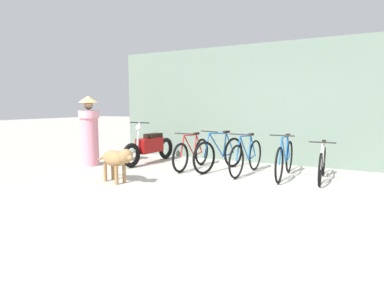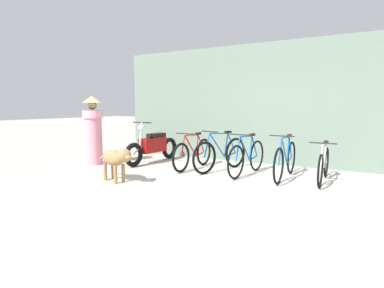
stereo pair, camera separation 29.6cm
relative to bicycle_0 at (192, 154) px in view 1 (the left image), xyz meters
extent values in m
plane|color=#ADA89E|center=(1.33, -1.44, -0.34)|extent=(60.00, 60.00, 0.00)
cube|color=slate|center=(1.33, 1.47, 1.13)|extent=(8.23, 0.20, 2.95)
torus|color=black|center=(-0.03, -0.49, -0.02)|extent=(0.09, 0.65, 0.65)
torus|color=black|center=(0.03, 0.49, -0.02)|extent=(0.09, 0.65, 0.65)
cylinder|color=red|center=(-0.01, -0.11, 0.19)|extent=(0.06, 0.49, 0.54)
cylinder|color=red|center=(0.01, 0.17, 0.17)|extent=(0.04, 0.13, 0.49)
cylinder|color=red|center=(0.00, -0.06, 0.43)|extent=(0.06, 0.57, 0.06)
cylinder|color=red|center=(0.02, 0.31, -0.05)|extent=(0.05, 0.37, 0.08)
cylinder|color=red|center=(0.02, 0.36, 0.20)|extent=(0.05, 0.30, 0.45)
cylinder|color=red|center=(-0.03, -0.42, 0.21)|extent=(0.04, 0.18, 0.48)
cube|color=black|center=(0.01, 0.22, 0.45)|extent=(0.08, 0.18, 0.05)
cylinder|color=black|center=(-0.02, -0.35, 0.49)|extent=(0.46, 0.05, 0.02)
torus|color=black|center=(0.49, -0.41, 0.00)|extent=(0.27, 0.68, 0.70)
torus|color=black|center=(0.81, 0.58, 0.00)|extent=(0.27, 0.68, 0.70)
cylinder|color=#1959A5|center=(0.61, -0.03, 0.23)|extent=(0.18, 0.50, 0.58)
cylinder|color=#1959A5|center=(0.71, 0.26, 0.21)|extent=(0.07, 0.13, 0.53)
cylinder|color=#1959A5|center=(0.63, 0.02, 0.49)|extent=(0.21, 0.58, 0.06)
cylinder|color=#1959A5|center=(0.75, 0.39, -0.02)|extent=(0.15, 0.38, 0.08)
cylinder|color=#1959A5|center=(0.77, 0.44, 0.24)|extent=(0.12, 0.30, 0.49)
cylinder|color=#1959A5|center=(0.51, -0.34, 0.26)|extent=(0.08, 0.18, 0.51)
cube|color=black|center=(0.72, 0.30, 0.50)|extent=(0.12, 0.19, 0.05)
cylinder|color=black|center=(0.54, -0.26, 0.55)|extent=(0.45, 0.16, 0.02)
torus|color=black|center=(1.22, -0.49, -0.01)|extent=(0.13, 0.67, 0.68)
torus|color=black|center=(1.35, 0.48, -0.01)|extent=(0.13, 0.67, 0.68)
cylinder|color=#1959A5|center=(1.27, -0.11, 0.21)|extent=(0.09, 0.49, 0.56)
cylinder|color=#1959A5|center=(1.31, 0.17, 0.20)|extent=(0.04, 0.13, 0.51)
cylinder|color=#1959A5|center=(1.27, -0.07, 0.47)|extent=(0.10, 0.56, 0.06)
cylinder|color=#1959A5|center=(1.32, 0.30, -0.03)|extent=(0.08, 0.37, 0.08)
cylinder|color=#1959A5|center=(1.33, 0.35, 0.22)|extent=(0.07, 0.29, 0.47)
cylinder|color=#1959A5|center=(1.23, -0.42, 0.24)|extent=(0.05, 0.18, 0.50)
cube|color=black|center=(1.31, 0.21, 0.48)|extent=(0.09, 0.19, 0.05)
cylinder|color=black|center=(1.24, -0.34, 0.52)|extent=(0.46, 0.08, 0.02)
torus|color=black|center=(2.04, -0.49, 0.00)|extent=(0.06, 0.68, 0.68)
torus|color=black|center=(2.07, 0.57, 0.00)|extent=(0.06, 0.68, 0.68)
cylinder|color=#1959A5|center=(2.05, -0.08, 0.22)|extent=(0.04, 0.53, 0.57)
cylinder|color=#1959A5|center=(2.06, 0.23, 0.20)|extent=(0.03, 0.13, 0.52)
cylinder|color=#1959A5|center=(2.05, -0.03, 0.48)|extent=(0.05, 0.61, 0.06)
cylinder|color=#1959A5|center=(2.06, 0.37, -0.03)|extent=(0.04, 0.40, 0.08)
cylinder|color=#1959A5|center=(2.07, 0.43, 0.23)|extent=(0.04, 0.32, 0.48)
cylinder|color=#1959A5|center=(2.04, -0.41, 0.25)|extent=(0.03, 0.19, 0.50)
cube|color=black|center=(2.06, 0.28, 0.49)|extent=(0.08, 0.18, 0.05)
cylinder|color=black|center=(2.04, -0.33, 0.53)|extent=(0.46, 0.04, 0.02)
torus|color=black|center=(2.74, -0.39, -0.04)|extent=(0.05, 0.60, 0.60)
torus|color=black|center=(2.76, 0.56, -0.04)|extent=(0.05, 0.60, 0.60)
cylinder|color=beige|center=(2.75, -0.02, 0.15)|extent=(0.04, 0.47, 0.50)
cylinder|color=beige|center=(2.75, 0.25, 0.14)|extent=(0.03, 0.12, 0.46)
cylinder|color=beige|center=(2.75, 0.03, 0.38)|extent=(0.04, 0.55, 0.06)
cylinder|color=beige|center=(2.75, 0.39, -0.07)|extent=(0.04, 0.36, 0.07)
cylinder|color=beige|center=(2.76, 0.43, 0.16)|extent=(0.03, 0.29, 0.42)
cylinder|color=beige|center=(2.74, -0.32, 0.17)|extent=(0.03, 0.17, 0.44)
cube|color=black|center=(2.75, 0.30, 0.39)|extent=(0.07, 0.18, 0.05)
cylinder|color=black|center=(2.74, -0.25, 0.43)|extent=(0.46, 0.03, 0.02)
torus|color=black|center=(-1.32, -0.51, -0.06)|extent=(0.16, 0.58, 0.58)
torus|color=black|center=(-1.21, 0.87, -0.06)|extent=(0.16, 0.58, 0.58)
cube|color=maroon|center=(-1.27, 0.18, 0.11)|extent=(0.34, 0.81, 0.37)
cube|color=black|center=(-1.26, 0.32, 0.34)|extent=(0.28, 0.52, 0.10)
cylinder|color=silver|center=(-1.30, -0.25, 0.40)|extent=(0.06, 0.16, 0.59)
cylinder|color=silver|center=(-1.31, -0.41, 0.03)|extent=(0.06, 0.24, 0.20)
cylinder|color=black|center=(-1.30, -0.20, 0.69)|extent=(0.58, 0.07, 0.03)
sphere|color=silver|center=(-1.30, -0.23, 0.57)|extent=(0.15, 0.15, 0.14)
ellipsoid|color=#997247|center=(-0.76, -1.76, 0.11)|extent=(0.67, 0.47, 0.30)
cylinder|color=#997247|center=(-0.56, -1.74, -0.17)|extent=(0.08, 0.08, 0.34)
cylinder|color=#997247|center=(-0.61, -1.90, -0.17)|extent=(0.08, 0.08, 0.34)
cylinder|color=#997247|center=(-0.92, -1.63, -0.17)|extent=(0.08, 0.08, 0.34)
cylinder|color=#997247|center=(-0.97, -1.79, -0.17)|extent=(0.08, 0.08, 0.34)
sphere|color=#997247|center=(-0.40, -1.87, 0.19)|extent=(0.32, 0.32, 0.26)
ellipsoid|color=#997247|center=(-0.30, -1.90, 0.17)|extent=(0.17, 0.14, 0.10)
cylinder|color=#997247|center=(-1.16, -1.64, 0.08)|extent=(0.27, 0.12, 0.16)
cylinder|color=pink|center=(-2.38, -0.72, 0.32)|extent=(0.54, 0.54, 1.32)
cylinder|color=#FFA0B2|center=(-2.38, -0.72, 0.89)|extent=(0.63, 0.63, 0.18)
sphere|color=tan|center=(-2.38, -0.72, 1.11)|extent=(0.28, 0.28, 0.21)
cone|color=tan|center=(-2.38, -0.72, 1.25)|extent=(0.63, 0.63, 0.17)
camera|label=1|loc=(2.96, -6.10, 1.07)|focal=28.00mm
camera|label=2|loc=(3.22, -5.96, 1.07)|focal=28.00mm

